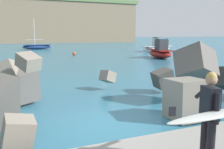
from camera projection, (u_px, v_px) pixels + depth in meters
ground_plane at (109, 122)px, 7.71m from camera, size 400.00×400.00×0.00m
breakwater_jetty at (58, 85)px, 8.25m from camera, size 31.75×6.58×2.45m
surfer_with_board at (214, 113)px, 4.53m from camera, size 2.11×1.40×1.78m
boat_mid_left at (160, 52)px, 28.17m from camera, size 2.45×4.79×2.21m
boat_mid_centre at (37, 47)px, 44.83m from camera, size 5.15×2.30×5.31m
boat_mid_right at (157, 47)px, 38.66m from camera, size 6.43×3.74×2.22m
mooring_buoy_inner at (74, 54)px, 31.91m from camera, size 0.44×0.44×0.44m
headland_bluff at (16, 21)px, 85.61m from camera, size 76.88×33.18×13.83m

